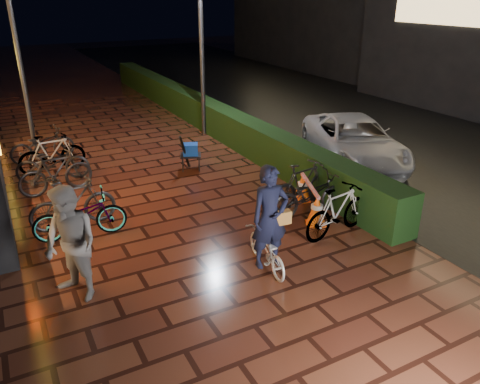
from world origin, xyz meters
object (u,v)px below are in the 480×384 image
bystander_person (71,245)px  cyclist (268,233)px  van (354,141)px  traffic_barrier (309,198)px  cart_assembly (190,151)px

bystander_person → cyclist: (3.14, -0.75, -0.23)m
van → traffic_barrier: bearing=-123.4°
cyclist → traffic_barrier: bearing=38.0°
cyclist → cart_assembly: 5.38m
van → traffic_barrier: 3.71m
cyclist → traffic_barrier: cyclist is taller
cart_assembly → van: bearing=-20.5°
bystander_person → van: bearing=81.0°
bystander_person → traffic_barrier: (5.18, 0.85, -0.63)m
cyclist → traffic_barrier: (2.04, 1.60, -0.40)m
van → cyclist: 6.29m
bystander_person → cart_assembly: bystander_person is taller
bystander_person → traffic_barrier: 5.28m
bystander_person → cart_assembly: (3.86, 4.58, -0.42)m
traffic_barrier → cart_assembly: cart_assembly is taller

